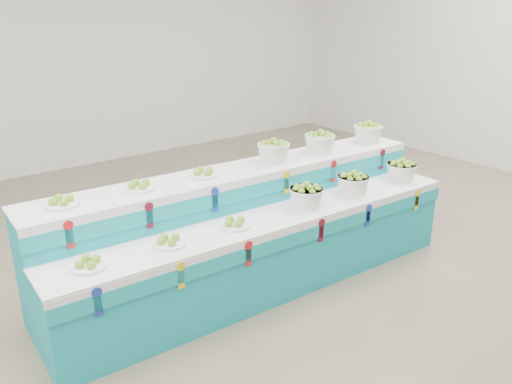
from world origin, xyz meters
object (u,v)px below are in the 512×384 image
Objects in this scene: plate_upper_mid at (139,185)px; basket_upper_right at (368,132)px; display_stand at (256,229)px; basket_lower_left at (306,196)px.

plate_upper_mid is 0.82× the size of basket_upper_right.
display_stand is 1.78m from basket_upper_right.
basket_lower_left is 1.00× the size of basket_upper_right.
plate_upper_mid is (-1.32, 0.56, 0.24)m from basket_lower_left.
basket_upper_right reaches higher than basket_lower_left.
basket_upper_right is at bearing -3.07° from plate_upper_mid.
basket_upper_right is at bearing 8.37° from display_stand.
basket_upper_right reaches higher than plate_upper_mid.
display_stand reaches higher than basket_lower_left.
basket_upper_right is (1.66, 0.15, 0.62)m from display_stand.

